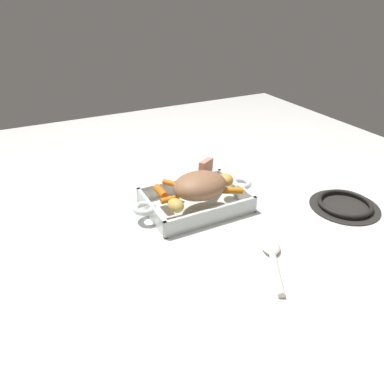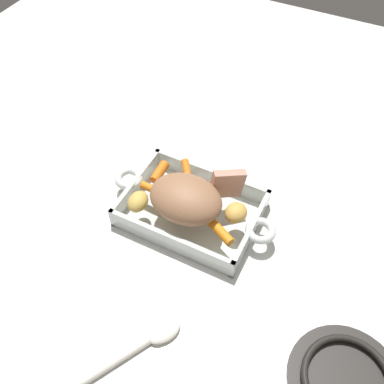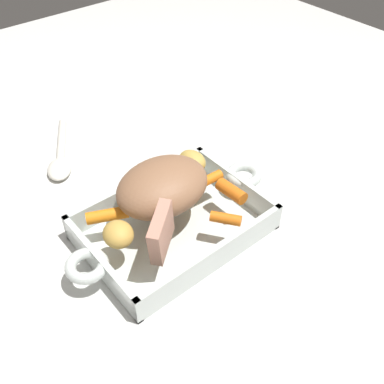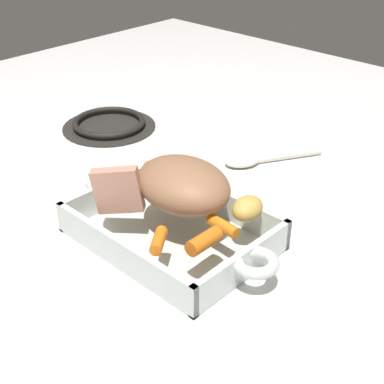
{
  "view_description": "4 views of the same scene",
  "coord_description": "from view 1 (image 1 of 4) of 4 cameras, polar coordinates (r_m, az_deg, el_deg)",
  "views": [
    {
      "loc": [
        -0.42,
        -0.81,
        0.57
      ],
      "look_at": [
        -0.03,
        -0.03,
        0.07
      ],
      "focal_mm": 33.85,
      "sensor_mm": 36.0,
      "label": 1
    },
    {
      "loc": [
        0.26,
        -0.51,
        0.78
      ],
      "look_at": [
        0.0,
        0.0,
        0.08
      ],
      "focal_mm": 40.55,
      "sensor_mm": 36.0,
      "label": 2
    },
    {
      "loc": [
        0.3,
        0.41,
        0.56
      ],
      "look_at": [
        -0.03,
        0.02,
        0.09
      ],
      "focal_mm": 41.52,
      "sensor_mm": 36.0,
      "label": 3
    },
    {
      "loc": [
        -0.5,
        0.48,
        0.5
      ],
      "look_at": [
        -0.02,
        -0.03,
        0.08
      ],
      "focal_mm": 51.79,
      "sensor_mm": 36.0,
      "label": 4
    }
  ],
  "objects": [
    {
      "name": "ground_plane",
      "position": [
        1.08,
        0.56,
        -2.39
      ],
      "size": [
        2.0,
        2.0,
        0.0
      ],
      "primitive_type": "plane",
      "color": "silver"
    },
    {
      "name": "roasting_dish",
      "position": [
        1.07,
        0.56,
        -1.55
      ],
      "size": [
        0.38,
        0.21,
        0.05
      ],
      "color": "silver",
      "rests_on": "ground_plane"
    },
    {
      "name": "pork_roast",
      "position": [
        1.02,
        1.18,
        1.02
      ],
      "size": [
        0.16,
        0.12,
        0.07
      ],
      "primitive_type": "ellipsoid",
      "rotation": [
        0.0,
        0.0,
        3.12
      ],
      "color": "#946647",
      "rests_on": "roasting_dish"
    },
    {
      "name": "roast_slice_thin",
      "position": [
        1.1,
        2.14,
        3.31
      ],
      "size": [
        0.07,
        0.06,
        0.08
      ],
      "primitive_type": "cube",
      "rotation": [
        -0.13,
        0.0,
        5.36
      ],
      "color": "tan",
      "rests_on": "roasting_dish"
    },
    {
      "name": "baby_carrot_southeast",
      "position": [
        1.04,
        -4.97,
        0.06
      ],
      "size": [
        0.02,
        0.06,
        0.02
      ],
      "primitive_type": "cylinder",
      "rotation": [
        1.53,
        0.0,
        3.18
      ],
      "color": "orange",
      "rests_on": "roasting_dish"
    },
    {
      "name": "baby_carrot_center_left",
      "position": [
        1.05,
        6.23,
        0.25
      ],
      "size": [
        0.07,
        0.05,
        0.02
      ],
      "primitive_type": "cylinder",
      "rotation": [
        1.54,
        0.0,
        4.25
      ],
      "color": "orange",
      "rests_on": "roasting_dish"
    },
    {
      "name": "baby_carrot_northwest",
      "position": [
        1.01,
        -3.51,
        -1.17
      ],
      "size": [
        0.05,
        0.02,
        0.02
      ],
      "primitive_type": "cylinder",
      "rotation": [
        1.58,
        0.0,
        4.66
      ],
      "color": "orange",
      "rests_on": "roasting_dish"
    },
    {
      "name": "baby_carrot_short",
      "position": [
        1.09,
        -3.41,
        1.38
      ],
      "size": [
        0.04,
        0.05,
        0.02
      ],
      "primitive_type": "cylinder",
      "rotation": [
        1.56,
        0.0,
        3.76
      ],
      "color": "orange",
      "rests_on": "roasting_dish"
    },
    {
      "name": "potato_corner",
      "position": [
        1.09,
        5.2,
        2.03
      ],
      "size": [
        0.05,
        0.06,
        0.04
      ],
      "primitive_type": "ellipsoid",
      "rotation": [
        0.0,
        0.0,
        4.59
      ],
      "color": "gold",
      "rests_on": "roasting_dish"
    },
    {
      "name": "potato_golden_small",
      "position": [
        0.96,
        -2.58,
        -2.11
      ],
      "size": [
        0.04,
        0.06,
        0.03
      ],
      "primitive_type": "ellipsoid",
      "rotation": [
        0.0,
        0.0,
        1.65
      ],
      "color": "gold",
      "rests_on": "roasting_dish"
    },
    {
      "name": "stove_burner_rear",
      "position": [
        1.17,
        22.93,
        -1.84
      ],
      "size": [
        0.2,
        0.2,
        0.02
      ],
      "color": "#282623",
      "rests_on": "ground_plane"
    },
    {
      "name": "serving_spoon",
      "position": [
        0.9,
        12.64,
        -9.84
      ],
      "size": [
        0.13,
        0.19,
        0.02
      ],
      "rotation": [
        0.0,
        0.0,
        1.05
      ],
      "color": "white",
      "rests_on": "ground_plane"
    }
  ]
}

